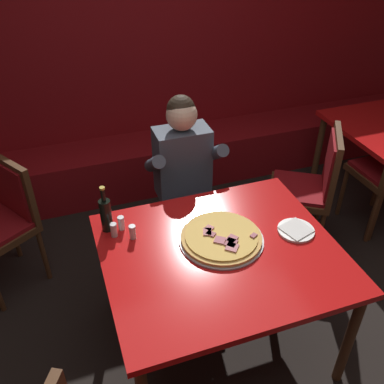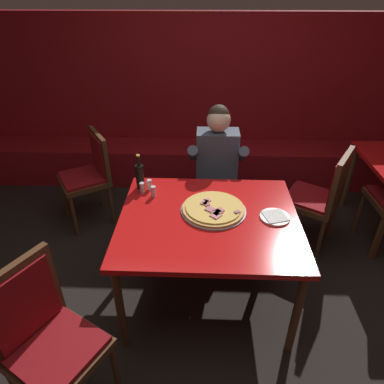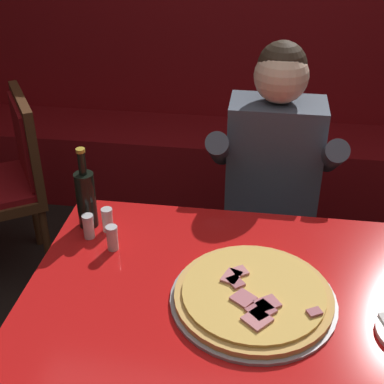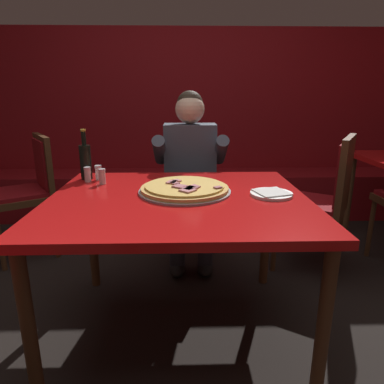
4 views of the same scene
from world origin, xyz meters
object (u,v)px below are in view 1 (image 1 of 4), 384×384
(diner_seated_blue_shirt, at_px, (186,177))
(beer_bottle, at_px, (106,214))
(pizza, at_px, (221,238))
(dining_chair_by_booth, at_px, (3,216))
(shaker_parmesan, at_px, (121,224))
(shaker_oregano, at_px, (114,231))
(dining_chair_near_left, at_px, (312,183))
(shaker_black_pepper, at_px, (133,233))
(main_dining_table, at_px, (221,261))
(plate_white_paper, at_px, (296,230))

(diner_seated_blue_shirt, bearing_deg, beer_bottle, -144.19)
(pizza, relative_size, beer_bottle, 1.62)
(dining_chair_by_booth, bearing_deg, shaker_parmesan, -42.36)
(shaker_oregano, bearing_deg, dining_chair_near_left, 12.66)
(beer_bottle, height_order, shaker_oregano, beer_bottle)
(diner_seated_blue_shirt, bearing_deg, shaker_oregano, -139.03)
(shaker_black_pepper, distance_m, diner_seated_blue_shirt, 0.77)
(shaker_oregano, distance_m, diner_seated_blue_shirt, 0.80)
(shaker_oregano, height_order, dining_chair_by_booth, dining_chair_by_booth)
(shaker_parmesan, bearing_deg, main_dining_table, -37.24)
(main_dining_table, xyz_separation_m, plate_white_paper, (0.46, 0.01, 0.08))
(pizza, distance_m, beer_bottle, 0.66)
(beer_bottle, bearing_deg, dining_chair_near_left, 9.97)
(pizza, relative_size, diner_seated_blue_shirt, 0.37)
(pizza, bearing_deg, diner_seated_blue_shirt, 86.51)
(shaker_black_pepper, bearing_deg, plate_white_paper, -15.67)
(shaker_black_pepper, xyz_separation_m, dining_chair_near_left, (1.44, 0.40, -0.24))
(shaker_black_pepper, bearing_deg, pizza, -21.46)
(pizza, bearing_deg, shaker_black_pepper, 158.54)
(main_dining_table, bearing_deg, shaker_black_pepper, 148.59)
(beer_bottle, distance_m, dining_chair_by_booth, 0.93)
(pizza, xyz_separation_m, dining_chair_near_left, (0.98, 0.58, -0.22))
(plate_white_paper, relative_size, shaker_black_pepper, 2.44)
(main_dining_table, relative_size, shaker_black_pepper, 14.71)
(beer_bottle, xyz_separation_m, shaker_black_pepper, (0.12, -0.12, -0.07))
(pizza, height_order, shaker_oregano, shaker_oregano)
(shaker_parmesan, height_order, dining_chair_by_booth, dining_chair_by_booth)
(shaker_black_pepper, bearing_deg, shaker_oregano, 151.73)
(beer_bottle, bearing_deg, dining_chair_by_booth, 135.52)
(dining_chair_near_left, xyz_separation_m, dining_chair_by_booth, (-2.18, 0.34, -0.01))
(pizza, bearing_deg, shaker_oregano, 157.32)
(beer_bottle, relative_size, dining_chair_by_booth, 0.31)
(pizza, relative_size, shaker_oregano, 5.51)
(dining_chair_near_left, height_order, dining_chair_by_booth, dining_chair_near_left)
(plate_white_paper, bearing_deg, shaker_black_pepper, 164.33)
(dining_chair_by_booth, bearing_deg, shaker_oregano, -46.50)
(dining_chair_near_left, bearing_deg, dining_chair_by_booth, 171.07)
(main_dining_table, distance_m, shaker_oregano, 0.62)
(shaker_oregano, bearing_deg, shaker_black_pepper, -28.27)
(shaker_black_pepper, relative_size, dining_chair_near_left, 0.09)
(dining_chair_by_booth, bearing_deg, beer_bottle, -44.48)
(pizza, relative_size, plate_white_paper, 2.25)
(diner_seated_blue_shirt, bearing_deg, plate_white_paper, -64.88)
(shaker_parmesan, bearing_deg, diner_seated_blue_shirt, 40.88)
(dining_chair_near_left, distance_m, dining_chair_by_booth, 2.21)
(plate_white_paper, distance_m, diner_seated_blue_shirt, 0.91)
(diner_seated_blue_shirt, bearing_deg, dining_chair_by_booth, 172.43)
(shaker_black_pepper, xyz_separation_m, diner_seated_blue_shirt, (0.50, 0.57, -0.10))
(beer_bottle, height_order, shaker_black_pepper, beer_bottle)
(shaker_parmesan, xyz_separation_m, shaker_black_pepper, (0.04, -0.10, 0.00))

